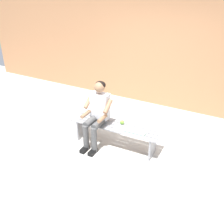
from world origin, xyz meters
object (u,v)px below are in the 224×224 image
apple (122,122)px  book_open (135,131)px  person_seated (97,112)px  bench_near (116,130)px

apple → book_open: bearing=157.5°
person_seated → apple: (-0.43, -0.19, -0.20)m
book_open → person_seated: bearing=3.2°
person_seated → book_open: bearing=-175.4°
bench_near → book_open: 0.43m
bench_near → book_open: size_ratio=4.20×
person_seated → bench_near: bearing=-163.5°
apple → book_open: 0.35m
book_open → bench_near: bearing=-7.1°
bench_near → apple: bearing=-134.4°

